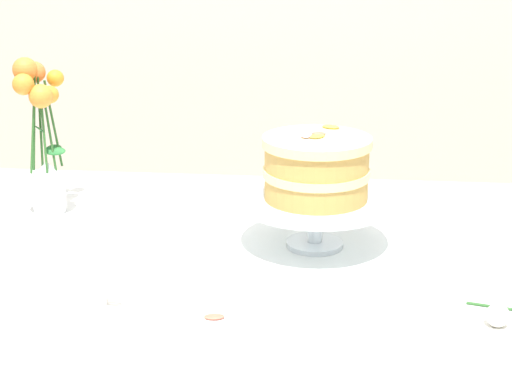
# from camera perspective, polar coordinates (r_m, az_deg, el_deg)

# --- Properties ---
(dining_table) EXTENTS (1.40, 1.00, 0.74)m
(dining_table) POSITION_cam_1_polar(r_m,az_deg,el_deg) (1.57, -2.80, -7.54)
(dining_table) COLOR white
(dining_table) RESTS_ON ground
(linen_napkin) EXTENTS (0.36, 0.36, 0.00)m
(linen_napkin) POSITION_cam_1_polar(r_m,az_deg,el_deg) (1.58, 4.10, -3.83)
(linen_napkin) COLOR white
(linen_napkin) RESTS_ON dining_table
(cake_stand) EXTENTS (0.29, 0.29, 0.10)m
(cake_stand) POSITION_cam_1_polar(r_m,az_deg,el_deg) (1.55, 4.16, -1.03)
(cake_stand) COLOR silver
(cake_stand) RESTS_ON linen_napkin
(layer_cake) EXTENTS (0.20, 0.20, 0.12)m
(layer_cake) POSITION_cam_1_polar(r_m,az_deg,el_deg) (1.53, 4.23, 1.70)
(layer_cake) COLOR tan
(layer_cake) RESTS_ON cake_stand
(flower_vase) EXTENTS (0.11, 0.11, 0.33)m
(flower_vase) POSITION_cam_1_polar(r_m,az_deg,el_deg) (1.78, -14.63, 3.33)
(flower_vase) COLOR silver
(flower_vase) RESTS_ON dining_table
(teacup) EXTENTS (0.12, 0.12, 0.07)m
(teacup) POSITION_cam_1_polar(r_m,az_deg,el_deg) (1.35, -11.85, -7.02)
(teacup) COLOR white
(teacup) RESTS_ON dining_table
(fallen_rose) EXTENTS (0.10, 0.09, 0.04)m
(fallen_rose) POSITION_cam_1_polar(r_m,az_deg,el_deg) (1.33, 16.51, -8.22)
(fallen_rose) COLOR #2D6028
(fallen_rose) RESTS_ON dining_table
(loose_petal_0) EXTENTS (0.03, 0.02, 0.01)m
(loose_petal_0) POSITION_cam_1_polar(r_m,az_deg,el_deg) (1.31, -2.93, -8.67)
(loose_petal_0) COLOR #E56B51
(loose_petal_0) RESTS_ON dining_table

